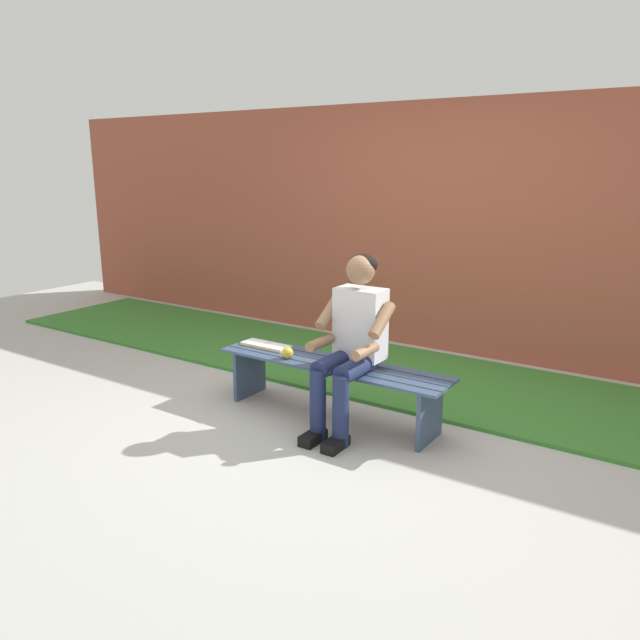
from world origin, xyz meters
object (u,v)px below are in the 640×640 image
at_px(bench_near, 331,375).
at_px(book_open, 266,346).
at_px(apple, 287,353).
at_px(person_seated, 352,338).

relative_size(bench_near, book_open, 4.37).
bearing_deg(apple, book_open, -25.01).
height_order(bench_near, apple, apple).
bearing_deg(bench_near, book_open, -4.37).
relative_size(bench_near, person_seated, 1.48).
bearing_deg(bench_near, person_seated, 156.43).
distance_m(person_seated, apple, 0.58).
relative_size(person_seated, apple, 13.90).
height_order(bench_near, book_open, book_open).
height_order(apple, book_open, apple).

